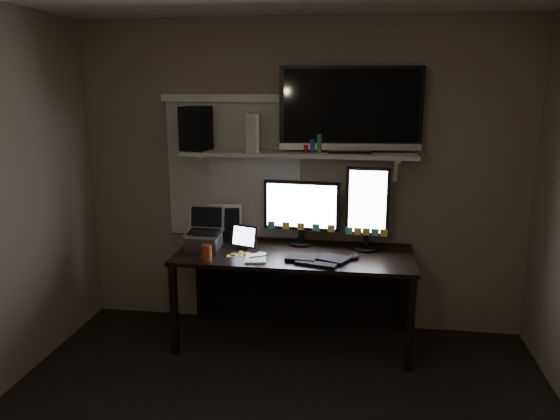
% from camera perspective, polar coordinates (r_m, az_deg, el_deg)
% --- Properties ---
extents(back_wall, '(3.60, 0.00, 3.60)m').
position_cam_1_polar(back_wall, '(4.42, 2.16, 3.41)').
color(back_wall, '#7A6757').
rests_on(back_wall, floor).
extents(window_blinds, '(1.10, 0.02, 1.10)m').
position_cam_1_polar(window_blinds, '(4.49, -4.86, 4.17)').
color(window_blinds, beige).
rests_on(window_blinds, back_wall).
extents(desk, '(1.80, 0.75, 0.73)m').
position_cam_1_polar(desk, '(4.35, 1.72, -6.23)').
color(desk, black).
rests_on(desk, floor).
extents(wall_shelf, '(1.80, 0.35, 0.03)m').
position_cam_1_polar(wall_shelf, '(4.22, 1.93, 5.90)').
color(wall_shelf, '#B3B2AE').
rests_on(wall_shelf, back_wall).
extents(monitor_landscape, '(0.61, 0.12, 0.53)m').
position_cam_1_polar(monitor_landscape, '(4.32, 2.25, -0.25)').
color(monitor_landscape, black).
rests_on(monitor_landscape, desk).
extents(monitor_portrait, '(0.34, 0.09, 0.66)m').
position_cam_1_polar(monitor_portrait, '(4.22, 9.11, 0.17)').
color(monitor_portrait, black).
rests_on(monitor_portrait, desk).
extents(keyboard, '(0.49, 0.30, 0.03)m').
position_cam_1_polar(keyboard, '(4.01, 3.91, -5.09)').
color(keyboard, black).
rests_on(keyboard, desk).
extents(mouse, '(0.09, 0.11, 0.04)m').
position_cam_1_polar(mouse, '(4.07, 7.81, -4.87)').
color(mouse, black).
rests_on(mouse, desk).
extents(notepad, '(0.18, 0.23, 0.01)m').
position_cam_1_polar(notepad, '(4.03, -2.56, -5.08)').
color(notepad, white).
rests_on(notepad, desk).
extents(tablet, '(0.24, 0.16, 0.20)m').
position_cam_1_polar(tablet, '(4.24, -3.76, -2.87)').
color(tablet, black).
rests_on(tablet, desk).
extents(file_sorter, '(0.25, 0.15, 0.30)m').
position_cam_1_polar(file_sorter, '(4.49, -5.74, -1.33)').
color(file_sorter, black).
rests_on(file_sorter, desk).
extents(laptop, '(0.29, 0.23, 0.32)m').
position_cam_1_polar(laptop, '(4.28, -7.99, -1.99)').
color(laptop, silver).
rests_on(laptop, desk).
extents(cup, '(0.08, 0.08, 0.11)m').
position_cam_1_polar(cup, '(4.03, -7.69, -4.45)').
color(cup, maroon).
rests_on(cup, desk).
extents(sticky_notes, '(0.27, 0.20, 0.00)m').
position_cam_1_polar(sticky_notes, '(4.15, -3.84, -4.62)').
color(sticky_notes, yellow).
rests_on(sticky_notes, desk).
extents(tv, '(1.08, 0.28, 0.64)m').
position_cam_1_polar(tv, '(4.19, 7.40, 10.36)').
color(tv, black).
rests_on(tv, wall_shelf).
extents(game_console, '(0.12, 0.25, 0.29)m').
position_cam_1_polar(game_console, '(4.26, -2.74, 8.13)').
color(game_console, silver).
rests_on(game_console, wall_shelf).
extents(speaker, '(0.23, 0.26, 0.34)m').
position_cam_1_polar(speaker, '(4.34, -8.77, 8.41)').
color(speaker, black).
rests_on(speaker, wall_shelf).
extents(bottles, '(0.22, 0.09, 0.14)m').
position_cam_1_polar(bottles, '(4.16, 3.42, 6.95)').
color(bottles, '#A50F0C').
rests_on(bottles, wall_shelf).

